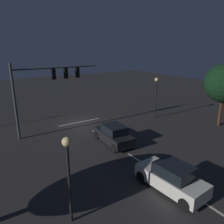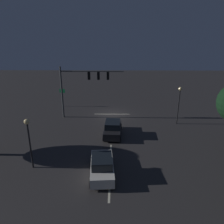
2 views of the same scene
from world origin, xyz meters
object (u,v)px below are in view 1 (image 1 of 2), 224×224
at_px(car_approaching, 114,135).
at_px(street_lamp_right_kerb, 68,163).
at_px(street_lamp_left_kerb, 156,90).
at_px(car_distant, 171,178).
at_px(traffic_signal_assembly, 47,82).

distance_m(car_approaching, street_lamp_right_kerb, 9.64).
distance_m(street_lamp_left_kerb, street_lamp_right_kerb, 17.81).
bearing_deg(car_distant, traffic_signal_assembly, -76.73).
bearing_deg(car_approaching, street_lamp_left_kerb, -157.48).
relative_size(traffic_signal_assembly, car_distant, 1.85).
height_order(car_distant, street_lamp_right_kerb, street_lamp_right_kerb).
bearing_deg(street_lamp_left_kerb, car_approaching, 22.52).
distance_m(car_distant, street_lamp_right_kerb, 6.49).
distance_m(traffic_signal_assembly, street_lamp_left_kerb, 12.25).
relative_size(car_distant, street_lamp_left_kerb, 0.94).
height_order(traffic_signal_assembly, street_lamp_left_kerb, traffic_signal_assembly).
bearing_deg(street_lamp_left_kerb, car_distant, 50.35).
distance_m(traffic_signal_assembly, car_approaching, 7.95).
xyz_separation_m(car_approaching, street_lamp_left_kerb, (-8.10, -3.36, 2.57)).
relative_size(car_approaching, street_lamp_right_kerb, 1.00).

